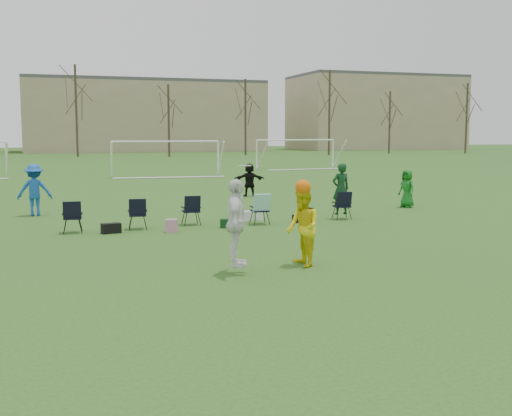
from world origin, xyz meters
name	(u,v)px	position (x,y,z in m)	size (l,w,h in m)	color
ground	(256,283)	(0.00, 0.00, 0.00)	(260.00, 260.00, 0.00)	#2C4E18
fielder_blue	(34,190)	(-4.30, 12.49, 0.93)	(1.20, 0.69, 1.86)	#164FAA
fielder_green_far	(407,189)	(9.86, 10.58, 0.76)	(0.74, 0.48, 1.51)	#12671A
fielder_black	(249,180)	(5.23, 16.90, 0.78)	(1.45, 0.46, 1.57)	black
center_contest	(272,225)	(0.74, 1.11, 1.00)	(2.36, 1.33, 2.31)	white
sideline_setup	(235,207)	(1.96, 8.12, 0.57)	(9.66, 2.14, 1.94)	#0F381A
goal_mid	(166,148)	(4.00, 32.00, 1.92)	(7.40, 0.63, 2.46)	white
goal_right	(296,146)	(16.00, 38.00, 1.92)	(7.35, 1.14, 2.46)	white
tree_line	(79,116)	(0.24, 69.85, 5.09)	(110.28, 3.28, 11.40)	#382B21
building_row	(112,115)	(6.73, 96.00, 5.99)	(126.00, 16.00, 13.00)	tan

